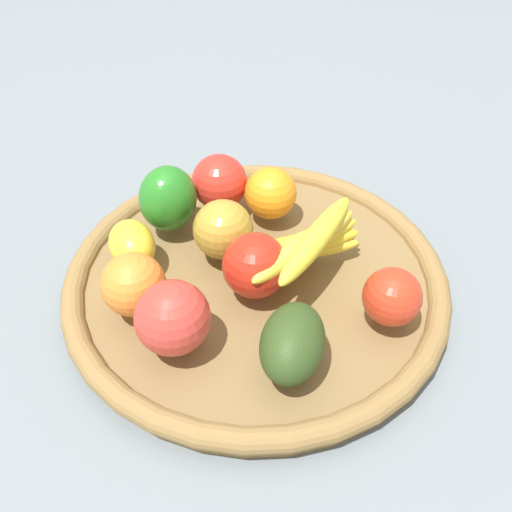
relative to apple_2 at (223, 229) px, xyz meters
The scene contains 13 objects.
ground_plane 0.09m from the apple_2, 158.00° to the left, with size 2.40×2.40×0.00m, color slate.
basket 0.07m from the apple_2, 158.00° to the left, with size 0.47×0.47×0.04m.
apple_2 is the anchor object (origin of this frame).
lemon_0 0.11m from the apple_2, 23.15° to the left, with size 0.07×0.05×0.05m, color yellow.
apple_4 0.07m from the apple_2, 135.55° to the left, with size 0.07×0.07×0.07m, color red.
bell_pepper 0.09m from the apple_2, 22.14° to the right, with size 0.08×0.07×0.09m, color #257823.
orange_0 0.10m from the apple_2, 113.33° to the right, with size 0.07×0.07×0.07m, color orange.
banana_bunch 0.10m from the apple_2, behind, with size 0.17×0.17×0.08m.
orange_1 0.13m from the apple_2, 58.57° to the left, with size 0.07×0.07×0.07m, color orange.
apple_1 0.10m from the apple_2, 70.58° to the right, with size 0.07×0.07×0.07m, color red.
avocado 0.18m from the apple_2, 128.40° to the left, with size 0.09×0.06×0.06m, color #2D441B.
apple_0 0.15m from the apple_2, 86.67° to the left, with size 0.08×0.08×0.08m, color #C53930.
apple_3 0.21m from the apple_2, 164.31° to the left, with size 0.06×0.06×0.06m, color red.
Camera 1 is at (-0.12, 0.47, 0.51)m, focal length 39.34 mm.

